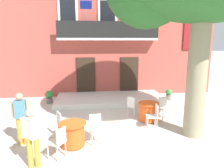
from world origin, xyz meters
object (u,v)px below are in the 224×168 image
at_px(cafe_table_near_tree, 73,134).
at_px(cafe_chair_near_tree_2, 96,126).
at_px(cafe_chair_near_tree_1, 58,141).
at_px(cafe_chair_middle_2, 132,105).
at_px(ground_planter_right, 169,94).
at_px(cafe_chair_near_tree_0, 62,123).
at_px(cafe_table_middle, 148,112).
at_px(cafe_chair_middle_1, 164,106).
at_px(pedestrian_mid_plaza, 32,135).
at_px(pedestrian_by_tree, 21,116).
at_px(cafe_chair_middle_0, 154,115).
at_px(ground_planter_left, 49,96).

relative_size(cafe_table_near_tree, cafe_chair_near_tree_2, 0.95).
relative_size(cafe_chair_near_tree_1, cafe_chair_near_tree_2, 1.00).
bearing_deg(cafe_chair_middle_2, ground_planter_right, 42.24).
bearing_deg(cafe_chair_near_tree_0, cafe_chair_near_tree_1, -87.57).
distance_m(cafe_table_middle, cafe_chair_middle_1, 0.77).
xyz_separation_m(cafe_table_middle, pedestrian_mid_plaza, (-3.87, -2.78, 0.51)).
bearing_deg(ground_planter_right, cafe_table_middle, -125.21).
xyz_separation_m(cafe_chair_middle_2, pedestrian_by_tree, (-3.96, -1.97, 0.42)).
distance_m(cafe_chair_near_tree_2, pedestrian_by_tree, 2.35).
bearing_deg(ground_planter_right, cafe_table_near_tree, -137.09).
bearing_deg(cafe_chair_middle_0, cafe_table_near_tree, -160.87).
bearing_deg(cafe_chair_near_tree_0, cafe_chair_near_tree_2, -22.25).
relative_size(cafe_chair_middle_1, pedestrian_mid_plaza, 0.57).
xyz_separation_m(cafe_chair_middle_2, ground_planter_right, (2.55, 2.32, -0.18)).
bearing_deg(cafe_chair_near_tree_0, cafe_chair_middle_1, 18.07).
bearing_deg(cafe_chair_middle_0, ground_planter_right, 60.64).
relative_size(cafe_table_near_tree, pedestrian_mid_plaza, 0.54).
relative_size(ground_planter_right, pedestrian_by_tree, 0.37).
relative_size(cafe_table_middle, cafe_chair_middle_0, 0.95).
height_order(ground_planter_right, pedestrian_mid_plaza, pedestrian_mid_plaza).
xyz_separation_m(cafe_chair_near_tree_1, cafe_table_middle, (3.28, 2.44, -0.14)).
height_order(cafe_chair_near_tree_2, ground_planter_left, cafe_chair_near_tree_2).
height_order(cafe_chair_near_tree_2, cafe_chair_middle_0, same).
bearing_deg(cafe_table_middle, cafe_chair_middle_0, -91.58).
xyz_separation_m(ground_planter_right, pedestrian_mid_plaza, (-5.85, -5.59, 0.55)).
bearing_deg(cafe_chair_middle_1, cafe_chair_near_tree_0, -161.93).
bearing_deg(pedestrian_mid_plaza, cafe_chair_near_tree_2, 35.94).
xyz_separation_m(cafe_table_near_tree, cafe_table_middle, (2.95, 1.77, 0.00)).
distance_m(cafe_table_near_tree, cafe_chair_near_tree_0, 0.77).
height_order(ground_planter_left, ground_planter_right, ground_planter_left).
relative_size(cafe_chair_near_tree_2, cafe_table_middle, 1.05).
bearing_deg(cafe_chair_near_tree_0, pedestrian_mid_plaza, -107.79).
relative_size(ground_planter_left, pedestrian_by_tree, 0.40).
bearing_deg(cafe_table_near_tree, ground_planter_right, 42.91).
relative_size(cafe_table_middle, cafe_chair_middle_2, 0.95).
distance_m(cafe_chair_middle_1, ground_planter_right, 2.91).
height_order(cafe_table_middle, pedestrian_mid_plaza, pedestrian_mid_plaza).
xyz_separation_m(cafe_chair_middle_0, ground_planter_left, (-4.49, 3.79, -0.16)).
xyz_separation_m(cafe_table_middle, cafe_chair_middle_0, (-0.02, -0.75, 0.14)).
xyz_separation_m(ground_planter_left, pedestrian_by_tree, (-0.02, -4.51, 0.58)).
xyz_separation_m(cafe_chair_near_tree_0, cafe_chair_middle_0, (3.31, 0.37, 0.00)).
bearing_deg(cafe_table_near_tree, pedestrian_by_tree, 169.39).
bearing_deg(cafe_chair_near_tree_1, cafe_chair_middle_1, 33.47).
relative_size(cafe_chair_near_tree_1, cafe_chair_middle_1, 1.00).
distance_m(cafe_table_middle, ground_planter_left, 5.44).
height_order(cafe_chair_middle_1, ground_planter_left, cafe_chair_middle_1).
bearing_deg(cafe_chair_middle_1, ground_planter_right, 64.23).
height_order(ground_planter_left, pedestrian_mid_plaza, pedestrian_mid_plaza).
relative_size(cafe_table_near_tree, ground_planter_left, 1.29).
bearing_deg(cafe_chair_middle_0, cafe_chair_middle_2, 113.47).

